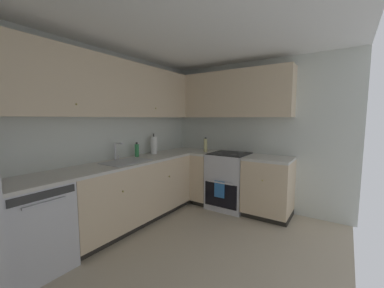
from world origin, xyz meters
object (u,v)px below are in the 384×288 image
at_px(dishwasher, 32,228).
at_px(soap_bottle, 137,150).
at_px(paper_towel_roll, 154,145).
at_px(oil_bottle, 206,145).
at_px(oven_range, 229,180).

relative_size(dishwasher, soap_bottle, 3.95).
relative_size(soap_bottle, paper_towel_roll, 0.65).
relative_size(paper_towel_roll, oil_bottle, 1.35).
bearing_deg(paper_towel_roll, oven_range, -56.55).
xyz_separation_m(dishwasher, oven_range, (2.61, -0.89, 0.02)).
xyz_separation_m(paper_towel_roll, oil_bottle, (0.68, -0.60, -0.02)).
distance_m(oven_range, paper_towel_roll, 1.39).
relative_size(oven_range, oil_bottle, 4.15).
distance_m(soap_bottle, oil_bottle, 1.21).
distance_m(paper_towel_roll, oil_bottle, 0.90).
bearing_deg(oil_bottle, oven_range, -87.70).
xyz_separation_m(oven_range, soap_bottle, (-1.05, 1.07, 0.55)).
relative_size(dishwasher, oven_range, 0.83).
height_order(paper_towel_roll, oil_bottle, paper_towel_roll).
bearing_deg(dishwasher, paper_towel_roll, 4.80).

